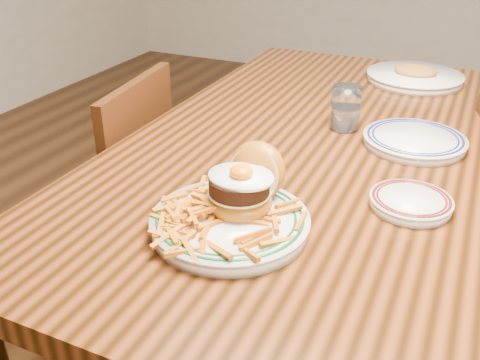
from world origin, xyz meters
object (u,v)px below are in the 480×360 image
at_px(chair_left, 113,203).
at_px(main_plate, 235,208).
at_px(side_plate, 411,201).
at_px(table, 309,170).

xyz_separation_m(chair_left, main_plate, (0.59, -0.38, 0.33)).
distance_m(main_plate, side_plate, 0.35).
relative_size(table, chair_left, 1.89).
xyz_separation_m(main_plate, side_plate, (0.28, 0.20, -0.02)).
xyz_separation_m(chair_left, side_plate, (0.87, -0.18, 0.31)).
relative_size(table, main_plate, 5.36).
bearing_deg(side_plate, main_plate, -131.63).
xyz_separation_m(table, side_plate, (0.28, -0.24, 0.10)).
bearing_deg(side_plate, table, 151.76).
distance_m(table, main_plate, 0.46).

